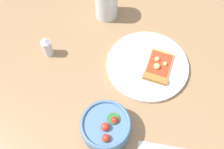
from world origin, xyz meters
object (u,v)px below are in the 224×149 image
(pizza_slice_main, at_px, (158,68))
(pepper_shaker, at_px, (47,47))
(salad_bowl, at_px, (106,127))
(soda_glass, at_px, (106,4))
(plate, at_px, (147,65))

(pizza_slice_main, xyz_separation_m, pepper_shaker, (-0.08, 0.35, 0.02))
(pizza_slice_main, relative_size, pepper_shaker, 1.70)
(salad_bowl, relative_size, soda_glass, 1.18)
(salad_bowl, bearing_deg, pepper_shaker, 60.21)
(pepper_shaker, bearing_deg, pizza_slice_main, -77.48)
(plate, bearing_deg, soda_glass, 54.65)
(pizza_slice_main, relative_size, soda_glass, 1.08)
(pizza_slice_main, bearing_deg, soda_glass, 57.59)
(pizza_slice_main, distance_m, soda_glass, 0.29)
(salad_bowl, relative_size, pepper_shaker, 1.85)
(pizza_slice_main, bearing_deg, salad_bowl, 163.80)
(plate, bearing_deg, pepper_shaker, 105.01)
(salad_bowl, distance_m, pepper_shaker, 0.32)
(plate, relative_size, pepper_shaker, 3.57)
(pizza_slice_main, height_order, salad_bowl, salad_bowl)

